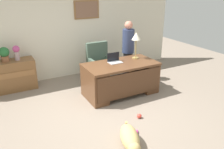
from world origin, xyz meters
TOP-DOWN VIEW (x-y plane):
  - ground_plane at (0.00, 0.00)m, footprint 12.00×12.00m
  - back_wall at (0.00, 2.60)m, footprint 7.00×0.16m
  - desk at (0.74, 0.73)m, footprint 1.75×0.90m
  - credenza at (-1.64, 2.25)m, footprint 1.31×0.50m
  - armchair at (0.64, 1.71)m, footprint 0.60×0.59m
  - person_standing at (1.40, 1.48)m, footprint 0.32×0.32m
  - dog_lying at (-0.13, -1.06)m, footprint 0.52×0.82m
  - laptop at (0.65, 0.91)m, footprint 0.32×0.22m
  - desk_lamp at (1.27, 0.93)m, footprint 0.22×0.22m
  - vase_with_flowers at (-1.37, 2.25)m, footprint 0.17×0.17m
  - potted_plant at (-1.64, 2.25)m, footprint 0.24×0.24m
  - dog_toy_ball at (0.50, -0.41)m, footprint 0.09×0.09m
  - dog_toy_bone at (0.17, -0.82)m, footprint 0.14×0.15m

SIDE VIEW (x-z plane):
  - ground_plane at x=0.00m, z-range 0.00..0.00m
  - dog_toy_bone at x=0.17m, z-range 0.00..0.05m
  - dog_toy_ball at x=0.50m, z-range 0.00..0.09m
  - dog_lying at x=-0.13m, z-range 0.00..0.30m
  - credenza at x=-1.64m, z-range 0.00..0.77m
  - desk at x=0.74m, z-range 0.03..0.82m
  - armchair at x=0.64m, z-range -0.06..1.02m
  - person_standing at x=1.40m, z-range 0.02..1.66m
  - laptop at x=0.65m, z-range 0.73..0.96m
  - potted_plant at x=-1.64m, z-range 0.79..1.15m
  - vase_with_flowers at x=-1.37m, z-range 0.80..1.16m
  - desk_lamp at x=1.27m, z-range 0.98..1.64m
  - back_wall at x=0.00m, z-range 0.00..2.70m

